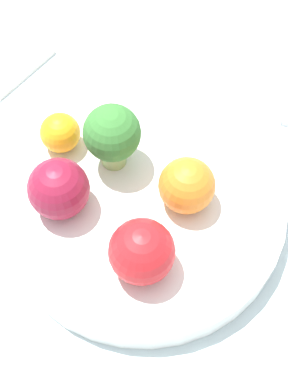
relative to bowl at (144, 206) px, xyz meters
The scene contains 8 objects.
ground_plane 0.03m from the bowl, ahead, with size 6.00×6.00×0.00m, color gray.
table_surface 0.02m from the bowl, ahead, with size 1.20×1.20×0.02m.
bowl is the anchor object (origin of this frame).
broccoli 0.07m from the bowl, 103.44° to the right, with size 0.05×0.05×0.07m.
apple_red 0.08m from the bowl, 42.26° to the right, with size 0.05×0.05×0.05m.
apple_green 0.08m from the bowl, 40.59° to the left, with size 0.05×0.05×0.05m.
orange_front 0.10m from the bowl, 85.22° to the right, with size 0.04×0.04×0.04m.
orange_back 0.05m from the bowl, 128.22° to the left, with size 0.05×0.05×0.05m.
Camera 1 is at (0.18, 0.16, 0.45)m, focal length 50.00 mm.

